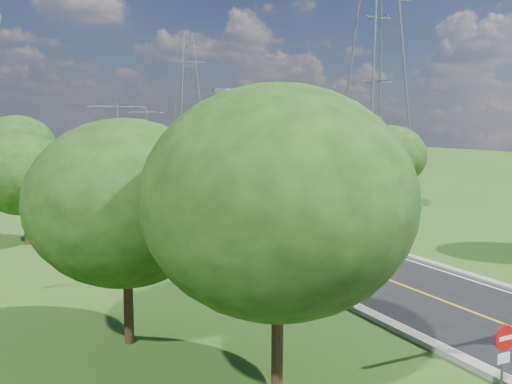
# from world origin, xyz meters

# --- Properties ---
(ground) EXTENTS (260.00, 260.00, 0.00)m
(ground) POSITION_xyz_m (0.00, 60.00, 0.00)
(ground) COLOR #2C4A14
(ground) RESTS_ON ground
(road) EXTENTS (8.00, 150.00, 0.06)m
(road) POSITION_xyz_m (0.00, 66.00, 0.03)
(road) COLOR black
(road) RESTS_ON ground
(curb_left) EXTENTS (0.50, 150.00, 0.22)m
(curb_left) POSITION_xyz_m (-4.25, 66.00, 0.11)
(curb_left) COLOR gray
(curb_left) RESTS_ON ground
(curb_right) EXTENTS (0.50, 150.00, 0.22)m
(curb_right) POSITION_xyz_m (4.25, 66.00, 0.11)
(curb_right) COLOR gray
(curb_right) RESTS_ON ground
(do_not_enter_left) EXTENTS (0.76, 0.11, 2.50)m
(do_not_enter_left) POSITION_xyz_m (-5.60, -1.52, 1.77)
(do_not_enter_left) COLOR slate
(do_not_enter_left) RESTS_ON ground
(speed_limit_sign) EXTENTS (0.55, 0.09, 2.40)m
(speed_limit_sign) POSITION_xyz_m (5.20, 37.98, 1.60)
(speed_limit_sign) COLOR slate
(speed_limit_sign) RESTS_ON ground
(overpass) EXTENTS (30.00, 3.00, 3.20)m
(overpass) POSITION_xyz_m (0.00, 140.00, 2.41)
(overpass) COLOR gray
(overpass) RESTS_ON ground
(streetlight_near_left) EXTENTS (5.90, 0.25, 10.00)m
(streetlight_near_left) POSITION_xyz_m (-6.00, 12.00, 5.94)
(streetlight_near_left) COLOR slate
(streetlight_near_left) RESTS_ON ground
(streetlight_mid_left) EXTENTS (5.90, 0.25, 10.00)m
(streetlight_mid_left) POSITION_xyz_m (-6.00, 45.00, 5.94)
(streetlight_mid_left) COLOR slate
(streetlight_mid_left) RESTS_ON ground
(streetlight_far_right) EXTENTS (5.90, 0.25, 10.00)m
(streetlight_far_right) POSITION_xyz_m (6.00, 78.00, 5.94)
(streetlight_far_right) COLOR slate
(streetlight_far_right) RESTS_ON ground
(power_tower_near) EXTENTS (9.00, 6.40, 28.00)m
(power_tower_near) POSITION_xyz_m (22.00, 40.00, 14.01)
(power_tower_near) COLOR slate
(power_tower_near) RESTS_ON ground
(power_tower_far) EXTENTS (9.00, 6.40, 28.00)m
(power_tower_far) POSITION_xyz_m (26.00, 115.00, 14.01)
(power_tower_far) COLOR slate
(power_tower_far) RESTS_ON ground
(tree_la) EXTENTS (7.14, 7.14, 8.30)m
(tree_la) POSITION_xyz_m (-14.00, 8.00, 5.27)
(tree_la) COLOR black
(tree_la) RESTS_ON ground
(tree_lb) EXTENTS (6.30, 6.30, 7.33)m
(tree_lb) POSITION_xyz_m (-16.00, 28.00, 4.64)
(tree_lb) COLOR black
(tree_lb) RESTS_ON ground
(tree_lc) EXTENTS (7.56, 7.56, 8.79)m
(tree_lc) POSITION_xyz_m (-15.00, 50.00, 5.58)
(tree_lc) COLOR black
(tree_lc) RESTS_ON ground
(tree_le) EXTENTS (5.88, 5.88, 6.84)m
(tree_le) POSITION_xyz_m (-14.50, 98.00, 4.33)
(tree_le) COLOR black
(tree_le) RESTS_ON ground
(tree_lf) EXTENTS (7.98, 7.98, 9.28)m
(tree_lf) POSITION_xyz_m (-11.00, 2.00, 5.89)
(tree_lf) COLOR black
(tree_lf) RESTS_ON ground
(tree_rb) EXTENTS (6.72, 6.72, 7.82)m
(tree_rb) POSITION_xyz_m (16.00, 30.00, 4.95)
(tree_rb) COLOR black
(tree_rb) RESTS_ON ground
(tree_rc) EXTENTS (5.88, 5.88, 6.84)m
(tree_rc) POSITION_xyz_m (15.00, 52.00, 4.33)
(tree_rc) COLOR black
(tree_rc) RESTS_ON ground
(tree_rd) EXTENTS (7.14, 7.14, 8.30)m
(tree_rd) POSITION_xyz_m (17.00, 76.00, 5.27)
(tree_rd) COLOR black
(tree_rd) RESTS_ON ground
(tree_re) EXTENTS (5.46, 5.46, 6.35)m
(tree_re) POSITION_xyz_m (14.50, 100.00, 4.02)
(tree_re) COLOR black
(tree_re) RESTS_ON ground
(tree_rf) EXTENTS (6.30, 6.30, 7.33)m
(tree_rf) POSITION_xyz_m (18.00, 120.00, 4.64)
(tree_rf) COLOR black
(tree_rf) RESTS_ON ground
(bus_outbound) EXTENTS (4.04, 10.30, 2.80)m
(bus_outbound) POSITION_xyz_m (0.80, 73.73, 1.46)
(bus_outbound) COLOR white
(bus_outbound) RESTS_ON road
(bus_inbound) EXTENTS (4.00, 12.46, 3.41)m
(bus_inbound) POSITION_xyz_m (-2.13, 32.11, 1.77)
(bus_inbound) COLOR silver
(bus_inbound) RESTS_ON road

